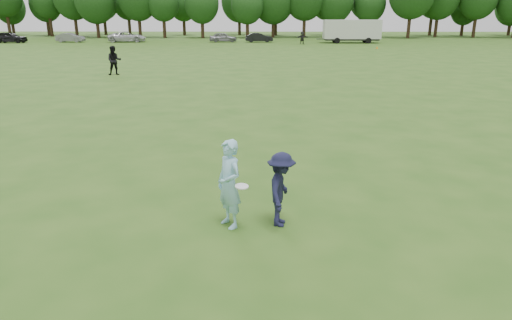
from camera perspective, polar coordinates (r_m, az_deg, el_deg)
The scene contains 14 objects.
ground at distance 9.21m, azimuth -5.75°, elevation -9.43°, with size 200.00×200.00×0.00m, color #2B5317.
thrower at distance 9.23m, azimuth -3.37°, elevation -3.02°, with size 0.67×0.44×1.85m, color #94CFE6.
defender at distance 9.33m, azimuth 3.15°, elevation -3.70°, with size 1.01×0.58×1.57m, color #181935.
player_far_a at distance 34.11m, azimuth -17.30°, elevation 11.78°, with size 0.97×0.76×2.00m, color black.
player_far_d at distance 65.38m, azimuth 5.80°, elevation 14.96°, with size 1.60×0.51×1.73m, color #262626.
car_a at distance 76.67m, azimuth -28.41°, elevation 13.35°, with size 1.85×4.60×1.57m, color black.
car_b at distance 74.52m, azimuth -22.19°, elevation 13.98°, with size 1.40×4.01×1.32m, color slate.
car_c at distance 72.21m, azimuth -15.81°, elevation 14.59°, with size 2.51×5.44×1.51m, color silver.
car_e at distance 69.84m, azimuth -4.15°, elevation 15.05°, with size 1.63×4.06×1.38m, color slate.
car_f at distance 69.42m, azimuth 0.38°, elevation 15.06°, with size 1.40×4.02×1.33m, color black.
field_cone at distance 58.79m, azimuth 14.89°, elevation 13.44°, with size 0.28×0.28×0.30m, color orange.
disc_in_play at distance 8.92m, azimuth -1.79°, elevation -3.32°, with size 0.32×0.32×0.06m.
cargo_trailer at distance 69.03m, azimuth 11.88°, elevation 15.60°, with size 9.00×2.75×3.20m.
treeline at distance 85.06m, azimuth 2.15°, elevation 19.36°, with size 130.35×18.39×11.74m.
Camera 1 is at (1.03, -8.12, 4.23)m, focal length 32.00 mm.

